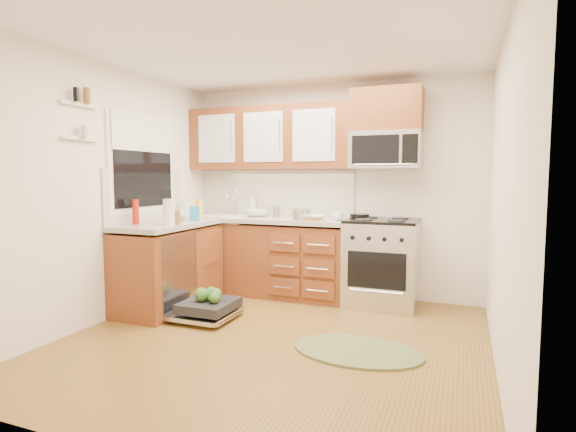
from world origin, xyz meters
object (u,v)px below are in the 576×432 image
at_px(skillet, 360,216).
at_px(cup, 338,216).
at_px(upper_cabinets, 269,138).
at_px(cutting_board, 314,220).
at_px(bowl_a, 312,218).
at_px(bowl_b, 257,213).
at_px(rug, 358,351).
at_px(range, 382,263).
at_px(microwave, 386,150).
at_px(dishwasher, 205,309).
at_px(stock_pot, 301,214).
at_px(sink, 226,226).
at_px(paper_towel_roll, 169,212).

relative_size(skillet, cup, 1.78).
distance_m(skillet, cup, 0.27).
distance_m(upper_cabinets, cutting_board, 1.22).
xyz_separation_m(bowl_a, bowl_b, (-0.78, 0.23, 0.01)).
height_order(skillet, bowl_a, skillet).
bearing_deg(rug, upper_cabinets, 133.15).
height_order(range, microwave, microwave).
bearing_deg(cutting_board, bowl_a, 137.53).
height_order(microwave, bowl_b, microwave).
xyz_separation_m(dishwasher, skillet, (1.26, 1.26, 0.87)).
xyz_separation_m(upper_cabinets, stock_pot, (0.53, -0.31, -0.88)).
relative_size(range, rug, 0.90).
bearing_deg(bowl_a, sink, 171.86).
bearing_deg(bowl_b, microwave, 2.59).
relative_size(microwave, sink, 1.23).
bearing_deg(bowl_a, cup, 25.98).
relative_size(dishwasher, bowl_a, 2.85).
bearing_deg(bowl_b, rug, -42.84).
relative_size(range, skillet, 4.28).
height_order(paper_towel_roll, bowl_a, paper_towel_roll).
height_order(microwave, paper_towel_roll, microwave).
xyz_separation_m(stock_pot, paper_towel_roll, (-1.06, -0.98, 0.07)).
bearing_deg(bowl_a, skillet, 33.81).
bearing_deg(upper_cabinets, bowl_a, -26.07).
xyz_separation_m(microwave, bowl_a, (-0.74, -0.30, -0.74)).
distance_m(sink, rug, 2.55).
relative_size(upper_cabinets, dishwasher, 2.93).
bearing_deg(bowl_a, bowl_b, 163.55).
bearing_deg(upper_cabinets, stock_pot, -30.27).
relative_size(range, dishwasher, 1.36).
relative_size(rug, cup, 8.41).
xyz_separation_m(stock_pot, cutting_board, (0.17, -0.05, -0.06)).
height_order(stock_pot, bowl_b, stock_pot).
relative_size(sink, stock_pot, 2.83).
bearing_deg(microwave, range, -90.00).
distance_m(rug, cutting_board, 1.70).
height_order(dishwasher, bowl_a, bowl_a).
distance_m(range, cutting_board, 0.87).
height_order(dishwasher, bowl_b, bowl_b).
bearing_deg(rug, cutting_board, 122.38).
distance_m(sink, stock_pot, 1.08).
bearing_deg(stock_pot, range, 10.45).
height_order(rug, paper_towel_roll, paper_towel_roll).
bearing_deg(range, sink, -179.70).
relative_size(skillet, cutting_board, 0.90).
relative_size(microwave, bowl_a, 3.09).
xyz_separation_m(cutting_board, paper_towel_roll, (-1.23, -0.93, 0.12)).
distance_m(paper_towel_roll, cup, 1.82).
height_order(range, paper_towel_roll, paper_towel_roll).
xyz_separation_m(range, cutting_board, (-0.71, -0.21, 0.46)).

